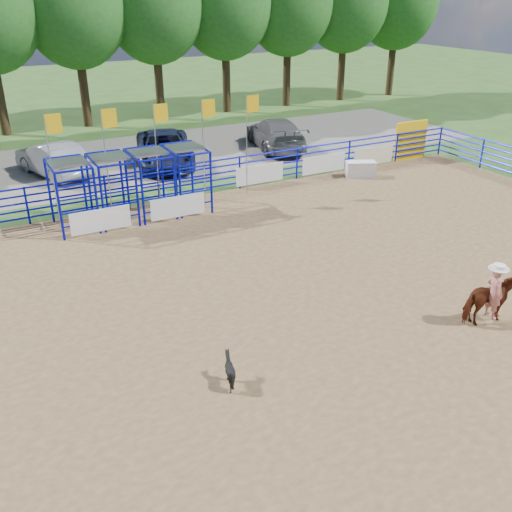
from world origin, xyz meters
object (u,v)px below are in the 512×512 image
object	(u,v)px
announcer_table	(361,169)
horse_and_rider	(494,295)
car_c	(164,149)
car_d	(276,133)
calf	(229,370)
car_b	(53,159)

from	to	relation	value
announcer_table	horse_and_rider	distance (m)	13.16
car_c	car_d	size ratio (longest dim) A/B	1.02
announcer_table	calf	xyz separation A→B (m)	(-12.31, -11.17, -0.00)
calf	car_c	size ratio (longest dim) A/B	0.12
announcer_table	horse_and_rider	world-z (taller)	horse_and_rider
car_b	car_c	bearing A→B (deg)	155.22
car_c	car_d	bearing A→B (deg)	17.13
horse_and_rider	car_d	distance (m)	19.13
calf	horse_and_rider	bearing A→B (deg)	-129.00
car_b	announcer_table	bearing A→B (deg)	133.99
car_c	car_b	bearing A→B (deg)	-171.88
car_c	calf	bearing A→B (deg)	-89.28
announcer_table	car_d	xyz separation A→B (m)	(-0.92, 6.53, 0.45)
announcer_table	car_b	size ratio (longest dim) A/B	0.28
calf	car_c	xyz separation A→B (m)	(4.83, 17.58, 0.44)
horse_and_rider	car_c	xyz separation A→B (m)	(-2.46, 18.57, -0.05)
announcer_table	car_b	xyz separation A→B (m)	(-12.80, 7.16, 0.43)
announcer_table	horse_and_rider	size ratio (longest dim) A/B	0.56
horse_and_rider	calf	bearing A→B (deg)	172.29
calf	announcer_table	bearing A→B (deg)	-79.08
announcer_table	calf	size ratio (longest dim) A/B	1.89
announcer_table	car_c	bearing A→B (deg)	139.41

